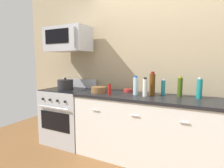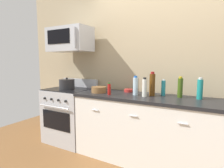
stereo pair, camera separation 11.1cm
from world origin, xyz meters
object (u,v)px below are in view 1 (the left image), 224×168
(bowl_wooden_salad, at_px, (99,90))
(stockpot, at_px, (65,84))
(microwave, at_px, (68,39))
(bottle_vinegar_white, at_px, (145,87))
(bowl_red_small, at_px, (128,90))
(bottle_hot_sauce_red, at_px, (109,89))
(bottle_sparkling_teal, at_px, (199,88))
(bottle_water_clear, at_px, (136,86))
(range_oven, at_px, (68,115))
(bottle_dish_soap, at_px, (163,87))
(bottle_olive_oil, at_px, (180,87))
(bottle_wine_amber, at_px, (152,84))

(bowl_wooden_salad, bearing_deg, stockpot, 178.66)
(microwave, bearing_deg, bowl_wooden_salad, -9.84)
(bottle_vinegar_white, relative_size, bowl_red_small, 1.95)
(bottle_vinegar_white, distance_m, bowl_red_small, 0.43)
(bottle_hot_sauce_red, relative_size, bottle_sparkling_teal, 0.64)
(bottle_water_clear, relative_size, bottle_sparkling_teal, 1.00)
(range_oven, relative_size, stockpot, 4.16)
(bottle_dish_soap, distance_m, bottle_water_clear, 0.38)
(bottle_dish_soap, relative_size, bottle_water_clear, 0.84)
(bottle_water_clear, relative_size, bottle_olive_oil, 0.98)
(bottle_vinegar_white, bearing_deg, stockpot, -179.63)
(bottle_wine_amber, distance_m, bowl_red_small, 0.45)
(bottle_dish_soap, distance_m, bowl_red_small, 0.55)
(bowl_wooden_salad, xyz_separation_m, bowl_red_small, (0.37, 0.27, -0.02))
(bottle_water_clear, height_order, bowl_red_small, bottle_water_clear)
(microwave, height_order, bottle_vinegar_white, microwave)
(bottle_vinegar_white, distance_m, stockpot, 1.36)
(microwave, distance_m, bottle_wine_amber, 1.58)
(bottle_wine_amber, xyz_separation_m, bowl_wooden_salad, (-0.78, -0.13, -0.11))
(bottle_vinegar_white, bearing_deg, bottle_hot_sauce_red, -165.94)
(bottle_olive_oil, bearing_deg, bowl_wooden_salad, -169.75)
(bottle_wine_amber, xyz_separation_m, bottle_sparkling_teal, (0.58, 0.06, -0.03))
(bottle_hot_sauce_red, distance_m, bowl_red_small, 0.39)
(bottle_water_clear, xyz_separation_m, stockpot, (-1.21, -0.06, -0.04))
(bottle_hot_sauce_red, bearing_deg, stockpot, 172.96)
(bottle_sparkling_teal, bearing_deg, bottle_olive_oil, 178.53)
(bottle_wine_amber, height_order, stockpot, bottle_wine_amber)
(bottle_dish_soap, xyz_separation_m, stockpot, (-1.56, -0.21, -0.02))
(bottle_water_clear, bearing_deg, microwave, 178.17)
(bottle_wine_amber, relative_size, stockpot, 1.28)
(bottle_water_clear, distance_m, bottle_hot_sauce_red, 0.37)
(bottle_olive_oil, xyz_separation_m, bottle_hot_sauce_red, (-0.89, -0.30, -0.05))
(bottle_dish_soap, distance_m, bottle_sparkling_teal, 0.45)
(stockpot, bearing_deg, bottle_sparkling_teal, 5.18)
(microwave, distance_m, bottle_dish_soap, 1.72)
(bottle_wine_amber, height_order, bowl_wooden_salad, bottle_wine_amber)
(bottle_hot_sauce_red, relative_size, bowl_wooden_salad, 0.77)
(bottle_wine_amber, xyz_separation_m, bowl_red_small, (-0.41, 0.14, -0.13))
(range_oven, height_order, stockpot, stockpot)
(range_oven, xyz_separation_m, stockpot, (0.00, -0.05, 0.54))
(bottle_olive_oil, relative_size, bottle_sparkling_teal, 1.01)
(bottle_dish_soap, distance_m, bottle_hot_sauce_red, 0.74)
(bottle_wine_amber, relative_size, bottle_vinegar_white, 1.28)
(microwave, bearing_deg, bottle_sparkling_teal, 2.40)
(bottle_dish_soap, relative_size, bottle_sparkling_teal, 0.84)
(bottle_hot_sauce_red, height_order, bowl_red_small, bottle_hot_sauce_red)
(bowl_red_small, bearing_deg, bottle_vinegar_white, -35.65)
(bottle_dish_soap, xyz_separation_m, bottle_hot_sauce_red, (-0.67, -0.32, -0.03))
(bottle_sparkling_teal, bearing_deg, bottle_water_clear, -171.24)
(bottle_dish_soap, xyz_separation_m, bottle_wine_amber, (-0.13, -0.09, 0.05))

